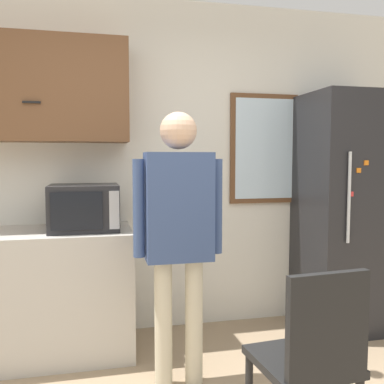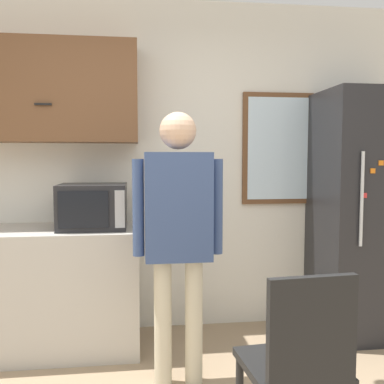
% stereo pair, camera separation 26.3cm
% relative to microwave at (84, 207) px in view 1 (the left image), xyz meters
% --- Properties ---
extents(back_wall, '(6.00, 0.06, 2.70)m').
position_rel_microwave_xyz_m(back_wall, '(0.47, 0.38, 0.28)').
color(back_wall, silver).
rests_on(back_wall, ground_plane).
extents(microwave, '(0.48, 0.43, 0.33)m').
position_rel_microwave_xyz_m(microwave, '(0.00, 0.00, 0.00)').
color(microwave, '#232326').
rests_on(microwave, counter).
extents(person, '(0.56, 0.23, 1.70)m').
position_rel_microwave_xyz_m(person, '(0.57, -0.59, -0.04)').
color(person, beige).
rests_on(person, ground_plane).
extents(refrigerator, '(0.68, 0.67, 1.95)m').
position_rel_microwave_xyz_m(refrigerator, '(2.10, 0.02, -0.10)').
color(refrigerator, '#232326').
rests_on(refrigerator, ground_plane).
extents(chair, '(0.47, 0.47, 0.93)m').
position_rel_microwave_xyz_m(chair, '(1.05, -1.39, -0.56)').
color(chair, black).
rests_on(chair, ground_plane).
extents(window, '(0.61, 0.05, 0.94)m').
position_rel_microwave_xyz_m(window, '(1.51, 0.34, 0.43)').
color(window, brown).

